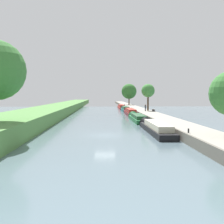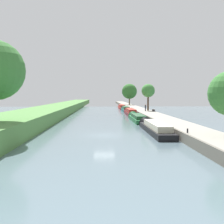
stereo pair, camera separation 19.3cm
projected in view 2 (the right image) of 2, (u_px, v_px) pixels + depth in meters
name	position (u px, v px, depth m)	size (l,w,h in m)	color
ground_plane	(104.00, 135.00, 31.93)	(160.00, 160.00, 0.00)	slate
left_grassy_bank	(0.00, 127.00, 31.40)	(8.51, 260.00, 2.09)	#518442
right_towpath	(188.00, 131.00, 32.28)	(4.15, 260.00, 1.01)	gray
stone_quay	(170.00, 131.00, 32.19)	(0.25, 260.00, 1.06)	#6B665B
narrowboat_black	(154.00, 128.00, 34.78)	(2.16, 14.69, 2.10)	black
narrowboat_green	(137.00, 118.00, 50.32)	(2.18, 14.07, 2.07)	#1E6033
narrowboat_maroon	(130.00, 112.00, 65.37)	(2.03, 15.38, 2.17)	maroon
narrowboat_teal	(125.00, 109.00, 79.54)	(1.91, 12.56, 2.06)	#195B60
narrowboat_red	(122.00, 107.00, 93.70)	(1.90, 15.65, 2.09)	maroon
tree_rightbank_midnear	(148.00, 91.00, 65.41)	(3.30, 3.30, 6.61)	#4C3828
tree_rightbank_midfar	(129.00, 91.00, 105.29)	(6.03, 6.03, 8.35)	brown
person_walking	(145.00, 107.00, 63.72)	(0.34, 0.34, 1.66)	#282D42
mooring_bollard_near	(188.00, 131.00, 26.88)	(0.16, 0.16, 0.45)	black
mooring_bollard_far	(125.00, 105.00, 100.64)	(0.16, 0.16, 0.45)	black
park_bench	(154.00, 110.00, 62.13)	(0.44, 1.50, 0.47)	#333338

